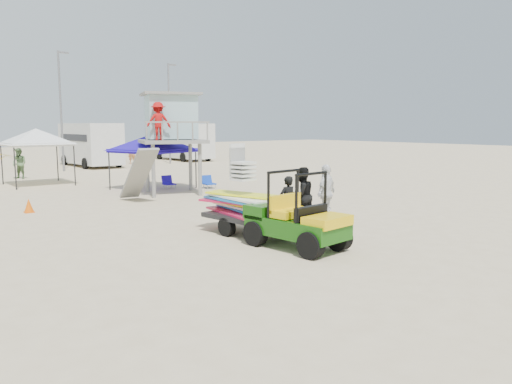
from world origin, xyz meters
TOP-DOWN VIEW (x-y plane):
  - ground at (0.00, 0.00)m, footprint 140.00×140.00m
  - utility_cart at (0.61, 1.48)m, footprint 1.52×2.67m
  - surf_trailer at (0.61, 3.81)m, footprint 1.60×2.66m
  - man_left at (2.13, 3.51)m, footprint 0.60×0.40m
  - man_mid at (2.98, 3.76)m, footprint 0.93×0.75m
  - man_right at (3.83, 3.51)m, footprint 1.18×0.77m
  - lifeguard_tower at (3.16, 12.57)m, footprint 3.55×3.55m
  - canopy_blue at (3.36, 14.61)m, footprint 3.89×3.89m
  - canopy_white_c at (-0.59, 19.87)m, footprint 3.03×3.03m
  - cone_near at (-3.27, 11.34)m, footprint 0.34×0.34m
  - beach_chair_b at (4.03, 14.38)m, footprint 0.54×0.58m
  - beach_chair_c at (5.61, 13.18)m, footprint 0.58×0.62m
  - rv_mid_right at (6.00, 29.99)m, footprint 2.64×7.00m
  - rv_far_right at (15.00, 31.49)m, footprint 2.64×6.60m
  - light_pole_left at (3.00, 27.00)m, footprint 0.14×0.14m
  - light_pole_right at (12.00, 28.50)m, footprint 0.14×0.14m

SIDE VIEW (x-z plane):
  - ground at x=0.00m, z-range 0.00..0.00m
  - cone_near at x=-3.27m, z-range 0.00..0.50m
  - beach_chair_b at x=4.03m, z-range -0.01..0.63m
  - beach_chair_c at x=5.61m, z-range -0.01..0.63m
  - man_left at x=2.13m, z-range 0.00..1.59m
  - man_mid at x=2.98m, z-range 0.00..1.80m
  - utility_cart at x=0.61m, z-range -0.07..1.87m
  - surf_trailer at x=0.61m, z-range -0.21..2.07m
  - man_right at x=3.83m, z-range 0.00..1.87m
  - rv_far_right at x=15.00m, z-range 0.17..3.42m
  - rv_mid_right at x=6.00m, z-range 0.17..3.42m
  - canopy_blue at x=3.36m, z-range 1.00..4.09m
  - canopy_white_c at x=-0.59m, z-range 1.12..4.47m
  - lifeguard_tower at x=3.16m, z-range 1.09..5.54m
  - light_pole_left at x=3.00m, z-range 0.00..8.00m
  - light_pole_right at x=12.00m, z-range 0.00..8.00m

